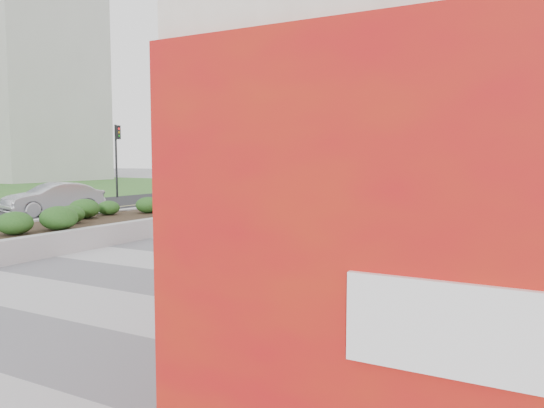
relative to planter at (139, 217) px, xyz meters
The scene contains 12 objects.
ground 8.91m from the planter, 51.84° to the right, with size 160.00×160.00×0.00m, color gray.
walkway 6.81m from the planter, 36.03° to the right, with size 8.00×36.00×0.01m, color #A8A8AD.
planter is the anchor object (origin of this frame).
street 6.51m from the planter, behind, with size 10.00×40.00×0.00m, color black.
traffic_signal_near 10.90m from the planter, 99.35° to the left, with size 0.33×0.28×4.20m.
traffic_signal_far 15.00m from the planter, 137.54° to the left, with size 0.33×0.28×4.20m.
distant_bldg_west_a 46.92m from the planter, 149.79° to the left, with size 18.00×12.00×22.00m, color #ADAAA3.
distant_bldg_north_l 48.95m from the planter, 89.40° to the left, with size 16.00×12.00×20.00m, color #ADAAA3.
manhole_cover 7.22m from the planter, 33.69° to the right, with size 0.44×0.44×0.01m, color #595654.
skateboarder 5.64m from the planter, 22.88° to the left, with size 0.47×0.74×1.33m.
car_silver 6.73m from the planter, 163.03° to the left, with size 1.36×3.89×1.28m, color #BABBC2.
car_dark 11.02m from the planter, 113.69° to the left, with size 2.01×4.94×1.43m, color black.
Camera 1 is at (6.23, -5.59, 2.30)m, focal length 35.00 mm.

